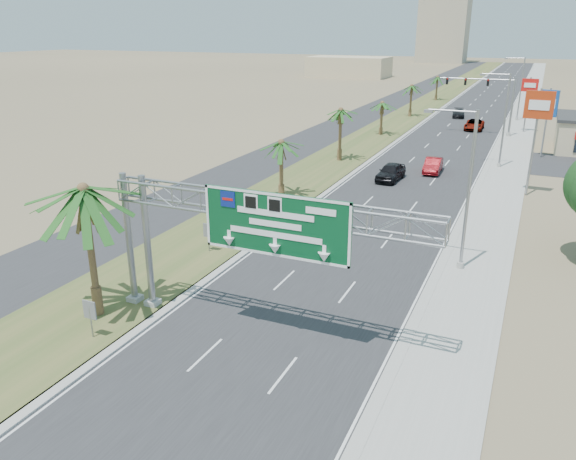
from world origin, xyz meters
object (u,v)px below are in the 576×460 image
at_px(pole_sign_red_near, 538,112).
at_px(pole_sign_red_far, 529,89).
at_px(signal_mast, 497,101).
at_px(car_right_lane, 474,125).
at_px(sign_gantry, 249,217).
at_px(car_left_lane, 391,172).
at_px(car_mid_lane, 433,165).
at_px(palm_near, 83,190).
at_px(pole_sign_blue, 548,106).
at_px(car_far, 459,113).

height_order(pole_sign_red_near, pole_sign_red_far, pole_sign_red_near).
relative_size(signal_mast, pole_sign_red_far, 1.31).
bearing_deg(car_right_lane, sign_gantry, -93.49).
bearing_deg(car_left_lane, car_right_lane, 86.59).
relative_size(car_mid_lane, pole_sign_red_far, 0.59).
relative_size(palm_near, pole_sign_blue, 1.05).
bearing_deg(sign_gantry, car_mid_lane, 86.36).
relative_size(car_far, pole_sign_red_near, 0.50).
distance_m(car_right_lane, pole_sign_red_far, 8.77).
xyz_separation_m(sign_gantry, car_mid_lane, (2.34, 36.88, -5.29)).
relative_size(sign_gantry, car_left_lane, 3.34).
distance_m(car_mid_lane, car_right_lane, 29.05).
relative_size(signal_mast, car_left_lane, 2.05).
distance_m(sign_gantry, car_mid_lane, 37.33).
bearing_deg(pole_sign_blue, palm_near, -112.00).
height_order(signal_mast, pole_sign_red_far, signal_mast).
bearing_deg(car_mid_lane, signal_mast, 78.22).
bearing_deg(car_left_lane, palm_near, -98.50).
distance_m(sign_gantry, pole_sign_red_near, 33.90).
xyz_separation_m(sign_gantry, pole_sign_red_near, (11.71, 31.78, 1.47)).
bearing_deg(signal_mast, car_left_lane, -103.40).
bearing_deg(signal_mast, sign_gantry, -95.74).
xyz_separation_m(car_far, pole_sign_red_near, (12.43, -45.94, 6.84)).
height_order(car_right_lane, car_far, car_right_lane).
distance_m(palm_near, car_left_lane, 35.14).
relative_size(car_mid_lane, car_far, 0.97).
bearing_deg(car_right_lane, car_mid_lane, -92.38).
height_order(sign_gantry, signal_mast, signal_mast).
relative_size(signal_mast, car_right_lane, 1.86).
bearing_deg(pole_sign_red_far, pole_sign_blue, -81.38).
relative_size(signal_mast, car_far, 2.15).
xyz_separation_m(car_right_lane, pole_sign_red_far, (6.88, 0.80, 5.39)).
bearing_deg(car_right_lane, signal_mast, -52.48).
xyz_separation_m(signal_mast, car_mid_lane, (-3.89, -25.16, -4.08)).
xyz_separation_m(car_left_lane, car_far, (0.22, 45.79, -0.16)).
bearing_deg(car_far, signal_mast, -73.33).
bearing_deg(pole_sign_red_near, car_mid_lane, 151.44).
bearing_deg(car_right_lane, pole_sign_red_near, -76.70).
bearing_deg(pole_sign_blue, pole_sign_red_far, 98.62).
relative_size(car_right_lane, car_far, 1.15).
distance_m(palm_near, car_mid_lane, 40.67).
bearing_deg(car_far, pole_sign_red_near, -82.11).
distance_m(palm_near, pole_sign_red_near, 39.12).
xyz_separation_m(palm_near, car_left_lane, (7.20, 33.86, -6.08)).
xyz_separation_m(sign_gantry, car_left_lane, (-0.94, 31.93, -5.20)).
bearing_deg(pole_sign_blue, pole_sign_red_near, -93.06).
height_order(palm_near, signal_mast, palm_near).
bearing_deg(pole_sign_red_near, signal_mast, 100.26).
bearing_deg(car_left_lane, pole_sign_red_far, 75.95).
bearing_deg(car_far, car_mid_lane, -92.96).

